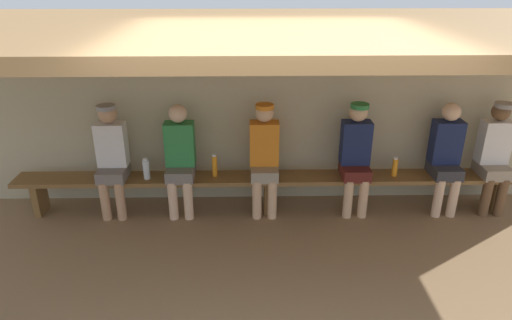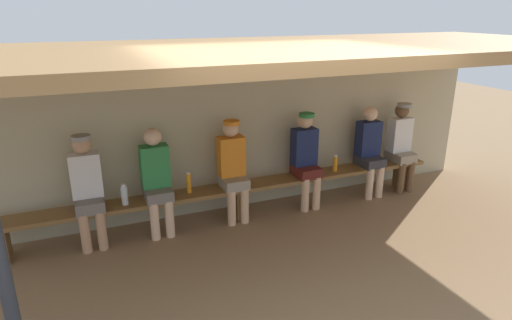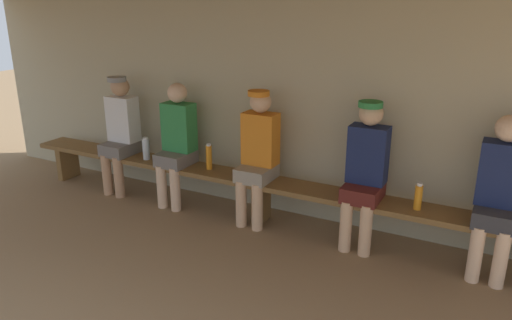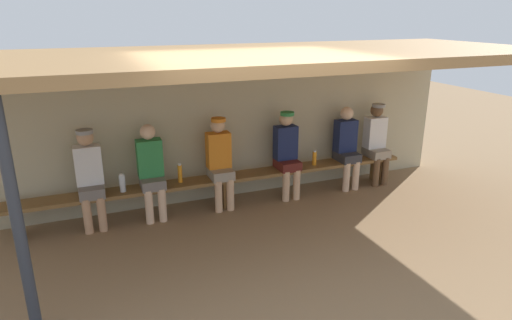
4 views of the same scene
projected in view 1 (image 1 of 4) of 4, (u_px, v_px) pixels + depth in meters
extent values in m
plane|color=#8C6D4C|center=(274.00, 293.00, 4.28)|extent=(24.00, 24.00, 0.00)
cube|color=#B7AD8C|center=(267.00, 113.00, 5.67)|extent=(8.00, 0.20, 2.20)
cube|color=#9E7547|center=(274.00, 32.00, 4.02)|extent=(8.00, 2.80, 0.12)
cube|color=brown|center=(268.00, 178.00, 5.52)|extent=(6.00, 0.36, 0.05)
cube|color=brown|center=(40.00, 197.00, 5.57)|extent=(0.08, 0.29, 0.41)
cube|color=brown|center=(267.00, 195.00, 5.62)|extent=(0.08, 0.29, 0.41)
cube|color=brown|center=(491.00, 193.00, 5.66)|extent=(0.08, 0.29, 0.41)
cube|color=gray|center=(492.00, 170.00, 5.52)|extent=(0.32, 0.40, 0.14)
cylinder|color=brown|center=(486.00, 198.00, 5.48)|extent=(0.11, 0.11, 0.48)
cylinder|color=brown|center=(501.00, 197.00, 5.49)|extent=(0.11, 0.11, 0.48)
cube|color=white|center=(494.00, 142.00, 5.46)|extent=(0.34, 0.20, 0.52)
sphere|color=brown|center=(501.00, 112.00, 5.31)|extent=(0.21, 0.21, 0.21)
cylinder|color=gray|center=(504.00, 105.00, 5.24)|extent=(0.21, 0.21, 0.05)
cube|color=gray|center=(264.00, 172.00, 5.47)|extent=(0.32, 0.40, 0.14)
cylinder|color=#DBAD84|center=(257.00, 200.00, 5.44)|extent=(0.11, 0.11, 0.48)
cylinder|color=#DBAD84|center=(272.00, 200.00, 5.44)|extent=(0.11, 0.11, 0.48)
cube|color=orange|center=(264.00, 143.00, 5.41)|extent=(0.34, 0.20, 0.52)
sphere|color=#DBAD84|center=(264.00, 113.00, 5.26)|extent=(0.21, 0.21, 0.21)
cylinder|color=orange|center=(265.00, 106.00, 5.19)|extent=(0.21, 0.21, 0.05)
cube|color=#591E19|center=(355.00, 171.00, 5.49)|extent=(0.32, 0.40, 0.14)
cylinder|color=#DBAD84|center=(348.00, 199.00, 5.45)|extent=(0.11, 0.11, 0.48)
cylinder|color=#DBAD84|center=(363.00, 199.00, 5.46)|extent=(0.11, 0.11, 0.48)
cube|color=#19234C|center=(356.00, 143.00, 5.43)|extent=(0.34, 0.20, 0.52)
sphere|color=#DBAD84|center=(358.00, 112.00, 5.28)|extent=(0.21, 0.21, 0.21)
cylinder|color=#2D8442|center=(360.00, 106.00, 5.21)|extent=(0.21, 0.21, 0.05)
cube|color=#333338|center=(444.00, 170.00, 5.51)|extent=(0.32, 0.40, 0.14)
cylinder|color=beige|center=(438.00, 198.00, 5.47)|extent=(0.11, 0.11, 0.48)
cylinder|color=beige|center=(453.00, 198.00, 5.48)|extent=(0.11, 0.11, 0.48)
cube|color=#19234C|center=(446.00, 142.00, 5.45)|extent=(0.34, 0.20, 0.52)
sphere|color=beige|center=(451.00, 112.00, 5.30)|extent=(0.21, 0.21, 0.21)
cube|color=slate|center=(181.00, 172.00, 5.45)|extent=(0.32, 0.40, 0.14)
cylinder|color=beige|center=(173.00, 200.00, 5.42)|extent=(0.11, 0.11, 0.48)
cylinder|color=beige|center=(188.00, 200.00, 5.42)|extent=(0.11, 0.11, 0.48)
cube|color=#2D8442|center=(180.00, 144.00, 5.39)|extent=(0.34, 0.20, 0.52)
sphere|color=beige|center=(178.00, 113.00, 5.24)|extent=(0.21, 0.21, 0.21)
cube|color=slate|center=(113.00, 173.00, 5.44)|extent=(0.32, 0.40, 0.14)
cylinder|color=tan|center=(105.00, 201.00, 5.40)|extent=(0.11, 0.11, 0.48)
cylinder|color=tan|center=(121.00, 201.00, 5.41)|extent=(0.11, 0.11, 0.48)
cube|color=white|center=(112.00, 144.00, 5.38)|extent=(0.34, 0.20, 0.52)
sphere|color=tan|center=(108.00, 114.00, 5.23)|extent=(0.21, 0.21, 0.21)
cylinder|color=gray|center=(106.00, 107.00, 5.16)|extent=(0.21, 0.21, 0.05)
cylinder|color=orange|center=(395.00, 167.00, 5.48)|extent=(0.07, 0.07, 0.22)
cylinder|color=white|center=(396.00, 158.00, 5.44)|extent=(0.05, 0.05, 0.02)
cylinder|color=orange|center=(215.00, 166.00, 5.47)|extent=(0.06, 0.06, 0.25)
cylinder|color=white|center=(214.00, 155.00, 5.42)|extent=(0.04, 0.04, 0.02)
cylinder|color=silver|center=(146.00, 169.00, 5.41)|extent=(0.08, 0.08, 0.23)
cylinder|color=white|center=(145.00, 159.00, 5.36)|extent=(0.06, 0.06, 0.02)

